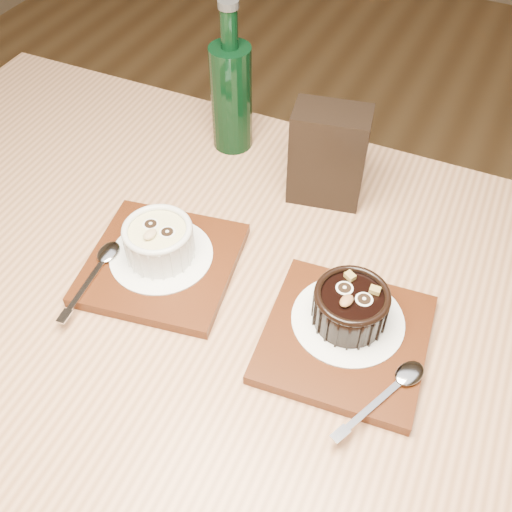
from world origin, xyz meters
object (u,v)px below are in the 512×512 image
Objects in this scene: ramekin_dark at (351,305)px; condiment_stand at (328,155)px; table at (214,358)px; tray_right at (345,339)px; green_bottle at (231,94)px; tray_left at (162,264)px; ramekin_white at (159,240)px.

condiment_stand is (-0.11, 0.20, 0.03)m from ramekin_dark.
table is at bearing -98.90° from condiment_stand.
ramekin_dark is at bearing 20.23° from table.
tray_right is 0.04m from ramekin_dark.
green_bottle is at bearing 136.44° from tray_right.
green_bottle is (-0.28, 0.25, 0.04)m from ramekin_dark.
tray_left is at bearing 178.90° from tray_right.
green_bottle is at bearing 113.02° from table.
ramekin_dark is 0.61× the size of condiment_stand.
ramekin_white is (-0.00, 0.01, 0.04)m from tray_left.
ramekin_dark reaches higher than table.
ramekin_white is at bearing 154.14° from table.
tray_left is at bearing 156.33° from table.
ramekin_dark is (-0.00, 0.02, 0.04)m from tray_right.
tray_right is 1.29× the size of condiment_stand.
ramekin_dark is (0.25, 0.01, -0.00)m from ramekin_white.
tray_left is at bearing -164.09° from ramekin_dark.
ramekin_white is 0.62× the size of condiment_stand.
ramekin_dark is (0.24, 0.02, 0.04)m from tray_left.
condiment_stand reaches higher than tray_right.
table is at bearing -23.67° from tray_left.
ramekin_white and ramekin_dark have the same top height.
tray_left is 0.26m from condiment_stand.
tray_left is at bearing -121.15° from condiment_stand.
green_bottle reaches higher than tray_right.
condiment_stand is at bearing -15.67° from green_bottle.
table is 0.19m from tray_right.
table is 8.77× the size of condiment_stand.
condiment_stand is at bearing 81.10° from table.
table is at bearing -19.69° from ramekin_white.
table is 0.38m from green_bottle.
green_bottle is (-0.13, 0.31, 0.18)m from table.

